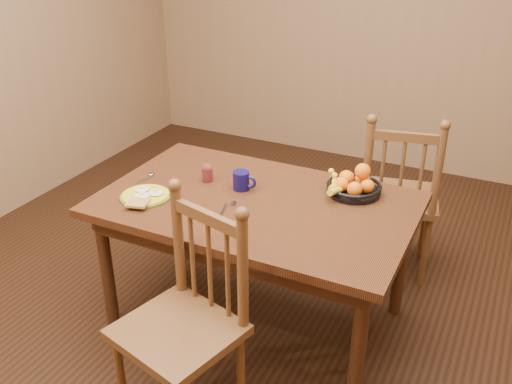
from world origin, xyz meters
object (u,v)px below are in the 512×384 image
at_px(dining_table, 256,215).
at_px(chair_far, 398,197).
at_px(coffee_mug, 242,180).
at_px(chair_near, 185,322).
at_px(breakfast_plate, 145,196).
at_px(fruit_bowl, 353,185).

bearing_deg(dining_table, chair_far, 56.29).
xyz_separation_m(dining_table, chair_far, (0.56, 0.84, -0.15)).
bearing_deg(coffee_mug, chair_near, -79.81).
bearing_deg(breakfast_plate, chair_far, 44.30).
relative_size(chair_near, coffee_mug, 7.80).
distance_m(chair_near, coffee_mug, 0.89).
bearing_deg(fruit_bowl, chair_far, 75.38).
xyz_separation_m(chair_far, breakfast_plate, (-1.09, -1.06, 0.25)).
bearing_deg(chair_near, coffee_mug, 114.79).
distance_m(dining_table, fruit_bowl, 0.53).
bearing_deg(chair_far, coffee_mug, 35.72).
height_order(chair_far, fruit_bowl, chair_far).
relative_size(chair_far, chair_near, 1.01).
relative_size(dining_table, coffee_mug, 11.97).
relative_size(breakfast_plate, coffee_mug, 2.24).
distance_m(chair_far, breakfast_plate, 1.54).
bearing_deg(breakfast_plate, fruit_bowl, 29.11).
xyz_separation_m(breakfast_plate, coffee_mug, (0.40, 0.31, 0.04)).
distance_m(chair_near, breakfast_plate, 0.79).
distance_m(dining_table, chair_near, 0.75).
bearing_deg(chair_far, fruit_bowl, 63.58).
relative_size(chair_far, fruit_bowl, 3.25).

